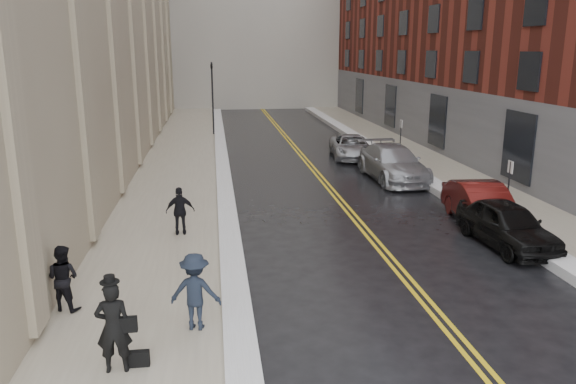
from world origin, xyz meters
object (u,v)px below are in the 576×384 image
object	(u,v)px
car_silver_near	(393,163)
car_silver_far	(351,147)
car_black	(507,224)
pedestrian_a	(63,278)
car_maroon	(482,204)
pedestrian_b	(195,291)
pedestrian_main	(113,327)
pedestrian_c	(180,211)

from	to	relation	value
car_silver_near	car_silver_far	distance (m)	5.66
car_black	pedestrian_a	xyz separation A→B (m)	(-12.71, -3.13, 0.22)
car_maroon	pedestrian_b	world-z (taller)	pedestrian_b
pedestrian_main	pedestrian_b	size ratio (longest dim) A/B	1.05
pedestrian_c	car_maroon	bearing A→B (deg)	178.90
car_silver_far	pedestrian_a	distance (m)	21.55
car_black	pedestrian_a	size ratio (longest dim) A/B	2.67
car_maroon	car_silver_far	size ratio (longest dim) A/B	0.95
car_black	pedestrian_main	world-z (taller)	pedestrian_main
car_black	car_silver_near	size ratio (longest dim) A/B	0.75
car_silver_far	pedestrian_b	size ratio (longest dim) A/B	2.71
car_black	car_maroon	xyz separation A→B (m)	(0.29, 2.31, 0.01)
car_silver_far	pedestrian_b	xyz separation A→B (m)	(-8.32, -19.63, 0.36)
car_silver_near	pedestrian_main	size ratio (longest dim) A/B	3.09
pedestrian_a	pedestrian_b	xyz separation A→B (m)	(3.08, -1.34, 0.07)
car_black	pedestrian_a	distance (m)	13.09
car_silver_far	pedestrian_a	xyz separation A→B (m)	(-11.40, -18.28, 0.29)
car_silver_near	pedestrian_main	xyz separation A→B (m)	(-10.43, -15.51, 0.24)
pedestrian_main	car_silver_far	bearing A→B (deg)	-116.63
car_silver_near	car_silver_far	size ratio (longest dim) A/B	1.20
pedestrian_c	car_silver_far	bearing A→B (deg)	-126.70
pedestrian_main	pedestrian_a	world-z (taller)	pedestrian_main
car_black	car_maroon	bearing A→B (deg)	79.20
car_silver_near	pedestrian_a	bearing A→B (deg)	-135.54
pedestrian_main	car_maroon	bearing A→B (deg)	-145.75
car_black	pedestrian_c	size ratio (longest dim) A/B	2.64
car_silver_near	pedestrian_b	xyz separation A→B (m)	(-8.95, -14.00, 0.20)
pedestrian_a	pedestrian_main	bearing A→B (deg)	141.90
car_maroon	car_silver_near	size ratio (longest dim) A/B	0.79
car_black	pedestrian_b	bearing A→B (deg)	-158.60
car_black	pedestrian_c	bearing A→B (deg)	164.89
car_silver_far	pedestrian_c	xyz separation A→B (m)	(-8.98, -13.05, 0.30)
car_black	car_silver_near	distance (m)	9.55
car_silver_far	pedestrian_main	distance (m)	23.30
car_silver_far	pedestrian_c	bearing A→B (deg)	-118.71
car_black	pedestrian_b	xyz separation A→B (m)	(-9.62, -4.47, 0.30)
car_maroon	pedestrian_b	distance (m)	12.01
pedestrian_a	pedestrian_b	bearing A→B (deg)	178.94
pedestrian_main	car_silver_near	bearing A→B (deg)	-125.69
pedestrian_b	car_silver_far	bearing A→B (deg)	-101.35
car_black	pedestrian_a	bearing A→B (deg)	-169.69
car_black	car_silver_far	world-z (taller)	car_black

